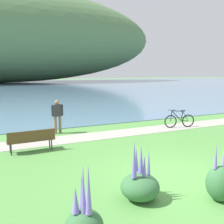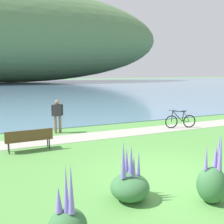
% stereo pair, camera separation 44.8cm
% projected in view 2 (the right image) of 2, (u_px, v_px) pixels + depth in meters
% --- Properties ---
extents(ground_plane, '(200.00, 200.00, 0.00)m').
position_uv_depth(ground_plane, '(169.00, 179.00, 7.64)').
color(ground_plane, '#518E42').
extents(bay_water, '(180.00, 80.00, 0.04)m').
position_uv_depth(bay_water, '(24.00, 87.00, 51.05)').
color(bay_water, '#5B7F9E').
rests_on(bay_water, ground).
extents(distant_hillside, '(89.24, 28.00, 25.34)m').
position_uv_depth(distant_hillside, '(7.00, 34.00, 68.73)').
color(distant_hillside, '#567A4C').
rests_on(distant_hillside, bay_water).
extents(shoreline_path, '(60.00, 1.50, 0.01)m').
position_uv_depth(shoreline_path, '(100.00, 135.00, 12.77)').
color(shoreline_path, '#A39E93').
rests_on(shoreline_path, ground).
extents(park_bench_near_camera, '(1.82, 0.55, 0.88)m').
position_uv_depth(park_bench_near_camera, '(29.00, 138.00, 10.22)').
color(park_bench_near_camera, brown).
rests_on(park_bench_near_camera, ground).
extents(bicycle_leaning_near_bench, '(1.73, 0.50, 1.01)m').
position_uv_depth(bicycle_leaning_near_bench, '(180.00, 121.00, 14.40)').
color(bicycle_leaning_near_bench, black).
rests_on(bicycle_leaning_near_bench, ground).
extents(person_at_shoreline, '(0.61, 0.24, 1.71)m').
position_uv_depth(person_at_shoreline, '(57.00, 114.00, 13.14)').
color(person_at_shoreline, '#72604C').
rests_on(person_at_shoreline, ground).
extents(echium_bush_closest_to_camera, '(0.70, 0.70, 1.73)m').
position_uv_depth(echium_bush_closest_to_camera, '(212.00, 182.00, 6.21)').
color(echium_bush_closest_to_camera, '#386B3D').
rests_on(echium_bush_closest_to_camera, ground).
extents(echium_bush_beside_closest, '(0.72, 0.72, 1.56)m').
position_uv_depth(echium_bush_beside_closest, '(68.00, 223.00, 4.73)').
color(echium_bush_beside_closest, '#386B3D').
rests_on(echium_bush_beside_closest, ground).
extents(echium_bush_mid_cluster, '(0.97, 0.97, 1.53)m').
position_uv_depth(echium_bush_mid_cluster, '(130.00, 185.00, 6.35)').
color(echium_bush_mid_cluster, '#386B3D').
rests_on(echium_bush_mid_cluster, ground).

